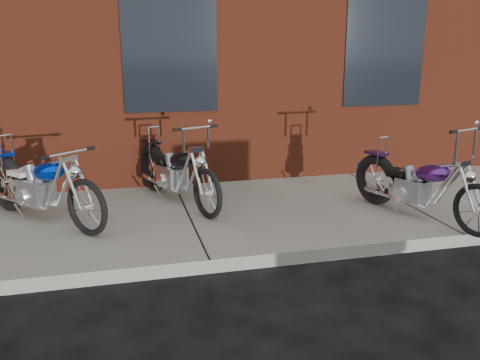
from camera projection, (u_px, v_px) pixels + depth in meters
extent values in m
plane|color=black|center=(210.00, 274.00, 5.20)|extent=(120.00, 120.00, 0.00)
cube|color=gray|center=(189.00, 220.00, 6.59)|extent=(22.00, 3.00, 0.15)
torus|color=black|center=(384.00, 182.00, 6.83)|extent=(0.36, 0.70, 0.69)
cube|color=gray|center=(422.00, 193.00, 6.33)|extent=(0.38, 0.45, 0.29)
ellipsoid|color=#501C75|center=(443.00, 176.00, 6.04)|extent=(0.41, 0.58, 0.30)
cube|color=black|center=(407.00, 174.00, 6.48)|extent=(0.31, 0.33, 0.06)
cylinder|color=white|center=(479.00, 131.00, 5.58)|extent=(0.51, 0.20, 0.03)
cylinder|color=white|center=(390.00, 156.00, 6.67)|extent=(0.03, 0.03, 0.46)
cylinder|color=white|center=(413.00, 197.00, 6.59)|extent=(0.33, 0.83, 0.05)
torus|color=black|center=(13.00, 185.00, 6.58)|extent=(0.60, 0.66, 0.75)
torus|color=black|center=(96.00, 210.00, 5.68)|extent=(0.49, 0.56, 0.67)
cube|color=gray|center=(44.00, 194.00, 6.21)|extent=(0.49, 0.50, 0.31)
ellipsoid|color=#022FD2|center=(56.00, 173.00, 5.97)|extent=(0.58, 0.61, 0.32)
cube|color=#C0AF9D|center=(29.00, 174.00, 6.31)|extent=(0.38, 0.38, 0.06)
cylinder|color=white|center=(87.00, 185.00, 5.68)|extent=(0.23, 0.25, 0.56)
cylinder|color=white|center=(77.00, 154.00, 5.67)|extent=(0.45, 0.40, 0.03)
cylinder|color=white|center=(14.00, 156.00, 6.43)|extent=(0.03, 0.03, 0.50)
cylinder|color=white|center=(43.00, 199.00, 6.47)|extent=(0.65, 0.74, 0.05)
torus|color=black|center=(157.00, 169.00, 7.47)|extent=(0.39, 0.72, 0.72)
torus|color=black|center=(214.00, 196.00, 6.24)|extent=(0.30, 0.63, 0.65)
cube|color=gray|center=(178.00, 179.00, 6.97)|extent=(0.40, 0.47, 0.30)
ellipsoid|color=black|center=(187.00, 162.00, 6.67)|extent=(0.44, 0.60, 0.31)
cube|color=black|center=(169.00, 161.00, 7.13)|extent=(0.32, 0.35, 0.06)
cylinder|color=white|center=(208.00, 174.00, 6.27)|extent=(0.14, 0.28, 0.54)
cylinder|color=white|center=(202.00, 129.00, 6.23)|extent=(0.52, 0.22, 0.03)
cylinder|color=white|center=(159.00, 145.00, 7.31)|extent=(0.03, 0.03, 0.48)
cylinder|color=white|center=(178.00, 183.00, 7.24)|extent=(0.36, 0.86, 0.05)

